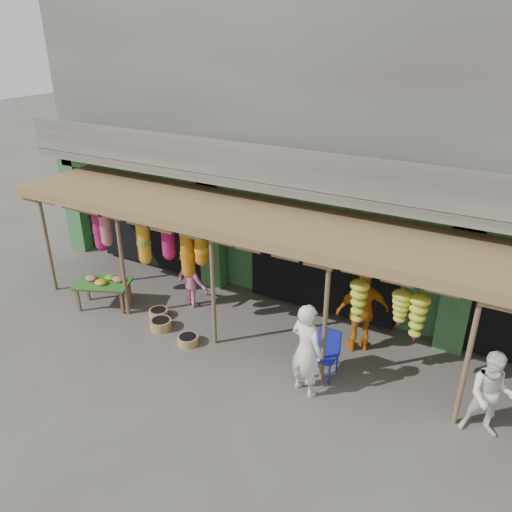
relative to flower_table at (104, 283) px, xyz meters
The scene contains 12 objects.
ground 4.76m from the flower_table, ahead, with size 80.00×80.00×0.00m, color #514C47.
building 7.44m from the flower_table, 47.00° to the left, with size 16.40×6.80×7.00m.
awning 5.08m from the flower_table, 12.20° to the left, with size 14.00×2.70×2.79m.
flower_table is the anchor object (origin of this frame).
blue_chair 5.72m from the flower_table, ahead, with size 0.47×0.48×0.97m.
basket_left 1.56m from the flower_table, ahead, with size 0.45×0.45×0.19m, color #9C7647.
basket_mid 2.79m from the flower_table, ahead, with size 0.47×0.47×0.18m, color olive.
basket_right 1.90m from the flower_table, ahead, with size 0.49×0.49×0.22m, color #9D6A49.
person_front 5.60m from the flower_table, ahead, with size 0.69×0.45×1.89m, color white.
person_right 8.68m from the flower_table, ahead, with size 0.79×0.61×1.62m, color white.
person_vendor 6.19m from the flower_table, 12.18° to the left, with size 1.10×0.46×1.88m, color orange.
person_shopper 2.15m from the flower_table, 30.50° to the left, with size 0.97×0.56×1.50m, color #C8698F.
Camera 1 is at (3.69, -7.75, 6.36)m, focal length 35.00 mm.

